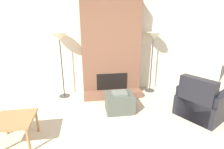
# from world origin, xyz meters

# --- Properties ---
(wall_back) EXTENTS (7.22, 0.06, 2.60)m
(wall_back) POSITION_xyz_m (0.00, 3.05, 1.30)
(wall_back) COLOR beige
(wall_back) RESTS_ON ground_plane
(fireplace) EXTENTS (1.54, 0.70, 2.60)m
(fireplace) POSITION_xyz_m (0.00, 2.80, 1.24)
(fireplace) COLOR brown
(fireplace) RESTS_ON ground_plane
(ottoman) EXTENTS (0.62, 0.52, 0.46)m
(ottoman) POSITION_xyz_m (0.04, 1.76, 0.21)
(ottoman) COLOR #474C42
(ottoman) RESTS_ON ground_plane
(armchair) EXTENTS (1.21, 1.19, 0.92)m
(armchair) POSITION_xyz_m (1.72, 1.27, 0.29)
(armchair) COLOR black
(armchair) RESTS_ON ground_plane
(side_table) EXTENTS (0.62, 0.62, 0.46)m
(side_table) POSITION_xyz_m (-1.88, 0.96, 0.40)
(side_table) COLOR #9E7042
(side_table) RESTS_ON ground_plane
(floor_lamp_left) EXTENTS (0.42, 0.42, 1.70)m
(floor_lamp_left) POSITION_xyz_m (-1.29, 2.76, 1.51)
(floor_lamp_left) COLOR #333333
(floor_lamp_left) RESTS_ON ground_plane
(floor_lamp_right) EXTENTS (0.42, 0.42, 1.68)m
(floor_lamp_right) POSITION_xyz_m (1.14, 2.76, 1.49)
(floor_lamp_right) COLOR #333333
(floor_lamp_right) RESTS_ON ground_plane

